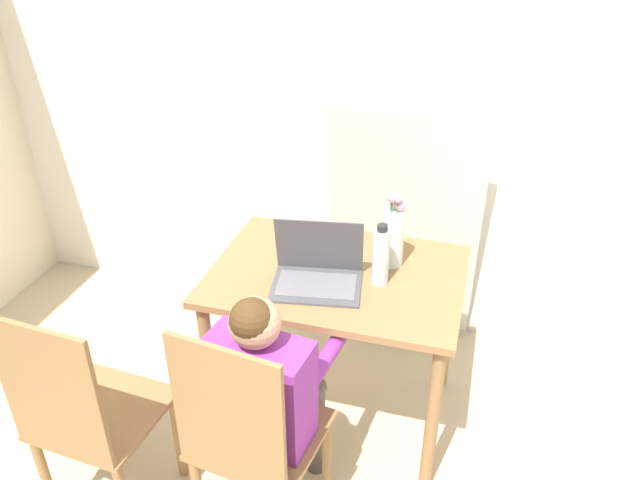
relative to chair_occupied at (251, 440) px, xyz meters
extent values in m
cube|color=white|center=(0.32, 1.45, 0.76)|extent=(6.40, 0.05, 2.50)
cube|color=olive|center=(0.11, 0.68, 0.24)|extent=(0.99, 0.71, 0.03)
cylinder|color=olive|center=(-0.33, 0.38, -0.13)|extent=(0.05, 0.05, 0.71)
cylinder|color=olive|center=(0.56, 0.38, -0.13)|extent=(0.05, 0.05, 0.71)
cylinder|color=olive|center=(-0.33, 0.99, -0.13)|extent=(0.05, 0.05, 0.71)
cylinder|color=olive|center=(0.56, 0.99, -0.13)|extent=(0.05, 0.05, 0.71)
cube|color=olive|center=(0.01, 0.07, -0.05)|extent=(0.45, 0.45, 0.02)
cube|color=olive|center=(-0.02, -0.11, 0.22)|extent=(0.38, 0.07, 0.52)
cylinder|color=olive|center=(0.20, 0.22, -0.27)|extent=(0.04, 0.04, 0.43)
cylinder|color=olive|center=(-0.14, 0.27, -0.27)|extent=(0.04, 0.04, 0.43)
cube|color=olive|center=(-0.57, 0.01, -0.05)|extent=(0.43, 0.43, 0.02)
cube|color=olive|center=(-0.58, -0.18, 0.22)|extent=(0.38, 0.05, 0.52)
cylinder|color=olive|center=(-0.39, 0.17, -0.27)|extent=(0.04, 0.04, 0.43)
cylinder|color=olive|center=(-0.73, 0.20, -0.27)|extent=(0.04, 0.04, 0.43)
cylinder|color=olive|center=(-0.75, -0.14, -0.27)|extent=(0.04, 0.04, 0.43)
cube|color=purple|center=(0.01, 0.07, 0.15)|extent=(0.37, 0.23, 0.39)
sphere|color=tan|center=(0.01, 0.07, 0.43)|extent=(0.17, 0.17, 0.17)
sphere|color=#4C3319|center=(0.01, 0.06, 0.45)|extent=(0.14, 0.14, 0.14)
cylinder|color=#4C4742|center=(0.11, 0.20, -0.03)|extent=(0.13, 0.29, 0.09)
cylinder|color=#4C4742|center=(-0.05, 0.22, -0.03)|extent=(0.13, 0.29, 0.09)
cylinder|color=#4C4742|center=(0.13, 0.34, -0.26)|extent=(0.08, 0.08, 0.45)
cylinder|color=#4C4742|center=(-0.03, 0.36, -0.26)|extent=(0.08, 0.08, 0.45)
cylinder|color=purple|center=(0.18, 0.26, 0.17)|extent=(0.09, 0.25, 0.06)
cylinder|color=purple|center=(-0.11, 0.30, 0.17)|extent=(0.09, 0.25, 0.06)
cube|color=#4C4C51|center=(0.06, 0.56, 0.26)|extent=(0.37, 0.30, 0.01)
cube|color=slate|center=(0.06, 0.56, 0.26)|extent=(0.32, 0.22, 0.00)
cube|color=#4C4C51|center=(0.05, 0.66, 0.38)|extent=(0.34, 0.12, 0.24)
cube|color=black|center=(0.05, 0.66, 0.38)|extent=(0.31, 0.10, 0.21)
cylinder|color=silver|center=(0.31, 0.80, 0.37)|extent=(0.08, 0.08, 0.24)
cylinder|color=#3D7A38|center=(0.33, 0.81, 0.41)|extent=(0.01, 0.01, 0.22)
sphere|color=#EA9EC6|center=(0.33, 0.81, 0.52)|extent=(0.05, 0.05, 0.05)
cylinder|color=#3D7A38|center=(0.31, 0.82, 0.41)|extent=(0.01, 0.01, 0.22)
sphere|color=#EA9EC6|center=(0.31, 0.82, 0.52)|extent=(0.04, 0.04, 0.04)
cylinder|color=#3D7A38|center=(0.29, 0.81, 0.43)|extent=(0.01, 0.01, 0.26)
sphere|color=#EA9EC6|center=(0.29, 0.81, 0.56)|extent=(0.04, 0.04, 0.04)
cylinder|color=#3D7A38|center=(0.30, 0.79, 0.43)|extent=(0.01, 0.01, 0.26)
sphere|color=#EA9EC6|center=(0.30, 0.79, 0.56)|extent=(0.04, 0.04, 0.04)
cylinder|color=#3D7A38|center=(0.32, 0.79, 0.43)|extent=(0.01, 0.01, 0.25)
sphere|color=#EA9EC6|center=(0.32, 0.79, 0.55)|extent=(0.03, 0.03, 0.03)
cylinder|color=silver|center=(0.29, 0.66, 0.36)|extent=(0.07, 0.07, 0.23)
cylinder|color=#262628|center=(0.29, 0.66, 0.49)|extent=(0.04, 0.04, 0.03)
cube|color=silver|center=(0.28, 1.30, 0.13)|extent=(0.72, 0.19, 1.23)
camera|label=1|loc=(0.62, -1.33, 1.60)|focal=35.00mm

